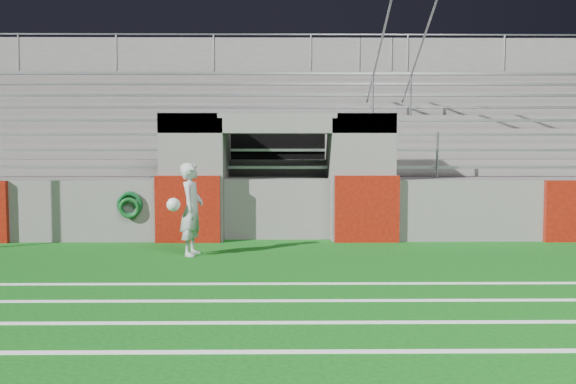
{
  "coord_description": "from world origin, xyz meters",
  "views": [
    {
      "loc": [
        0.07,
        -9.87,
        1.92
      ],
      "look_at": [
        0.2,
        1.8,
        1.1
      ],
      "focal_mm": 40.0,
      "sensor_mm": 36.0,
      "label": 1
    }
  ],
  "objects": [
    {
      "name": "ground",
      "position": [
        0.0,
        0.0,
        0.0
      ],
      "size": [
        90.0,
        90.0,
        0.0
      ],
      "primitive_type": "plane",
      "color": "#0C4B0F",
      "rests_on": "ground"
    },
    {
      "name": "stadium_structure",
      "position": [
        0.0,
        7.97,
        1.49
      ],
      "size": [
        26.0,
        8.48,
        5.42
      ],
      "color": "#595754",
      "rests_on": "ground"
    },
    {
      "name": "goalkeeper_with_ball",
      "position": [
        -1.52,
        1.42,
        0.82
      ],
      "size": [
        0.64,
        0.64,
        1.64
      ],
      "color": "#A2A8AB",
      "rests_on": "ground"
    },
    {
      "name": "hose_coil",
      "position": [
        -2.96,
        2.93,
        0.75
      ],
      "size": [
        0.53,
        0.14,
        0.55
      ],
      "color": "#0C3D1C",
      "rests_on": "ground"
    }
  ]
}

